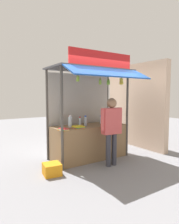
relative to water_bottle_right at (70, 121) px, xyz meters
name	(u,v)px	position (x,y,z in m)	size (l,w,h in m)	color
ground_plane	(90,158)	(0.49, -0.18, -0.99)	(20.00, 20.00, 0.00)	gray
stall_counter	(90,142)	(0.49, -0.18, -0.56)	(1.93, 0.76, 0.87)	olive
stall_structure	(87,96)	(0.49, -0.08, 0.63)	(2.13, 1.59, 2.67)	#4C4742
water_bottle_right	(70,121)	(0.00, 0.00, 0.00)	(0.07, 0.07, 0.26)	silver
water_bottle_front_right	(85,121)	(0.38, -0.16, 0.00)	(0.07, 0.07, 0.26)	silver
water_bottle_left	(101,120)	(0.94, -0.08, -0.02)	(0.06, 0.06, 0.23)	silver
water_bottle_mid_left	(70,121)	(-0.06, -0.15, 0.02)	(0.08, 0.08, 0.30)	silver
water_bottle_front_left	(80,122)	(0.24, -0.12, -0.01)	(0.07, 0.07, 0.24)	silver
magazine_stack_back_left	(64,129)	(-0.39, -0.46, -0.10)	(0.20, 0.26, 0.04)	orange
magazine_stack_far_right	(78,127)	(0.01, -0.42, -0.09)	(0.27, 0.28, 0.06)	orange
banana_bunch_rightmost	(78,79)	(-0.13, -0.66, 1.02)	(0.08, 0.08, 0.23)	#332D23
banana_bunch_inner_left	(121,81)	(1.14, -0.66, 1.01)	(0.12, 0.12, 0.27)	#332D23
banana_bunch_inner_right	(108,82)	(0.72, -0.66, 0.98)	(0.10, 0.09, 0.28)	#332D23
banana_bunch_leftmost	(100,82)	(0.48, -0.66, 0.98)	(0.09, 0.09, 0.28)	#332D23
vendor_person	(111,125)	(0.61, -0.93, -0.04)	(0.60, 0.24, 1.59)	#383842
plastic_crate	(52,169)	(-0.78, -0.69, -0.87)	(0.35, 0.35, 0.24)	orange
neighbour_wall	(135,105)	(2.47, 0.12, 0.33)	(0.20, 2.40, 2.64)	#CFAF94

